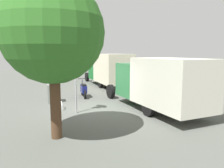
# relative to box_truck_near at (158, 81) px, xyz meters

# --- Properties ---
(ground_plane) EXTENTS (60.00, 60.00, 0.00)m
(ground_plane) POSITION_rel_box_truck_near_xyz_m (1.66, 3.00, -1.54)
(ground_plane) COLOR #4E514A
(box_truck_near) EXTENTS (7.32, 2.50, 2.71)m
(box_truck_near) POSITION_rel_box_truck_near_xyz_m (0.00, 0.00, 0.00)
(box_truck_near) COLOR black
(box_truck_near) RESTS_ON ground
(box_truck_far) EXTENTS (7.48, 2.25, 2.85)m
(box_truck_far) POSITION_rel_box_truck_near_xyz_m (8.60, -0.58, 0.05)
(box_truck_far) COLOR black
(box_truck_far) RESTS_ON ground
(motorcycle) EXTENTS (1.81, 0.55, 1.20)m
(motorcycle) POSITION_rel_box_truck_near_xyz_m (4.78, 2.68, -1.02)
(motorcycle) COLOR black
(motorcycle) RESTS_ON ground
(stop_sign) EXTENTS (0.71, 0.33, 3.35)m
(stop_sign) POSITION_rel_box_truck_near_xyz_m (1.15, 3.99, 0.70)
(stop_sign) COLOR #9E9EA3
(stop_sign) RESTS_ON ground
(street_tree) EXTENTS (3.44, 3.44, 5.37)m
(street_tree) POSITION_rel_box_truck_near_xyz_m (-1.78, 5.31, 2.09)
(street_tree) COLOR #47301E
(street_tree) RESTS_ON ground
(utility_cabinet) EXTENTS (0.77, 0.55, 1.09)m
(utility_cabinet) POSITION_rel_box_truck_near_xyz_m (3.99, 4.82, -0.99)
(utility_cabinet) COLOR slate
(utility_cabinet) RESTS_ON ground
(bike_rack_hoop) EXTENTS (0.85, 0.10, 0.85)m
(bike_rack_hoop) POSITION_rel_box_truck_near_xyz_m (2.21, 4.54, -1.54)
(bike_rack_hoop) COLOR #B7B7BC
(bike_rack_hoop) RESTS_ON ground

